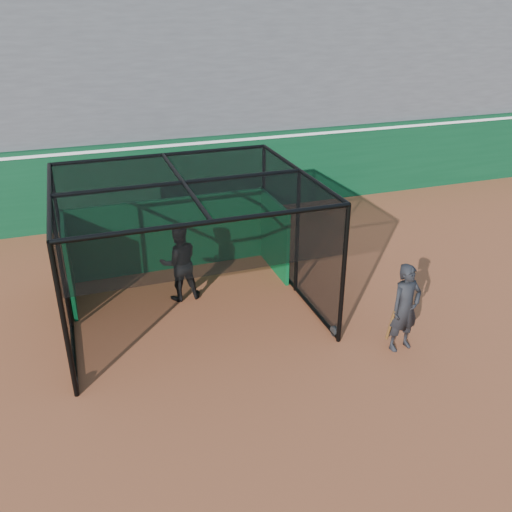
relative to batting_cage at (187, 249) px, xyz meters
name	(u,v)px	position (x,y,z in m)	size (l,w,h in m)	color
ground	(233,376)	(0.19, -2.68, -1.48)	(120.00, 120.00, 0.00)	brown
outfield_wall	(152,179)	(0.19, 5.82, -0.19)	(50.00, 0.50, 2.50)	#0A391D
grandstand	(127,59)	(0.19, 9.60, 2.99)	(50.00, 7.85, 8.95)	#4C4C4F
batting_cage	(187,249)	(0.00, 0.00, 0.00)	(5.24, 4.63, 2.97)	black
batter	(179,262)	(-0.09, 0.53, -0.56)	(0.89, 0.70, 1.84)	black
on_deck_player	(405,308)	(3.65, -2.89, -0.56)	(0.72, 0.52, 1.84)	black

